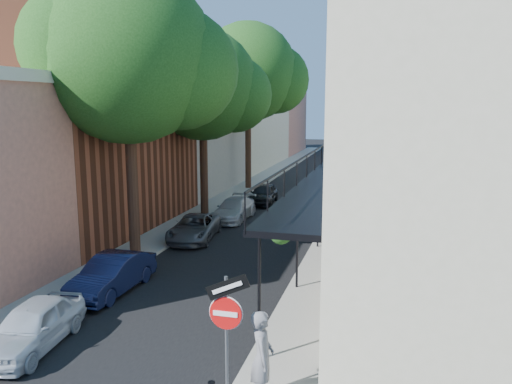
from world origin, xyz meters
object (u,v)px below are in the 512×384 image
Objects in this scene: parked_car_a at (32,326)px; oak_near at (140,60)px; oak_mid at (211,88)px; parked_car_e at (263,194)px; parked_car_b at (112,274)px; parked_car_c at (194,228)px; oak_far at (255,74)px; pedestrian at (262,358)px; sign_post at (226,319)px; parked_car_d at (234,209)px.

oak_near is at bearing 89.34° from parked_car_a.
parked_car_e is (2.02, 3.81, -6.43)m from oak_mid.
oak_mid is 7.74m from parked_car_e.
oak_mid is 13.64m from parked_car_b.
oak_near reaches higher than parked_car_c.
oak_far is at bearing 89.96° from oak_near.
parked_car_b is 1.03× the size of parked_car_e.
parked_car_e is (1.12, 19.76, 0.03)m from parked_car_a.
oak_near is 13.32m from pedestrian.
oak_near is 7.88m from parked_car_c.
oak_far is (0.06, 9.04, 1.20)m from oak_mid.
sign_post is 27.80m from oak_far.
parked_car_e is (1.03, 9.00, 0.07)m from parked_car_c.
parked_car_c is at bearing 82.78° from parked_car_a.
parked_car_b is 11.14m from parked_car_d.
parked_car_d is (1.49, -9.91, -7.68)m from oak_far.
parked_car_e is at bearing 102.21° from sign_post.
parked_car_c is (-5.58, 12.07, -1.48)m from sign_post.
pedestrian is (0.65, 0.33, -0.92)m from sign_post.
parked_car_c is (0.94, 2.78, -7.32)m from oak_near.
pedestrian is at bearing -51.30° from oak_near.
oak_mid is at bearing 151.90° from parked_car_d.
sign_post is 19.14m from oak_mid.
parked_car_d is (-5.02, 16.38, -1.46)m from sign_post.
oak_near is 8.01m from oak_mid.
parked_car_d is at bearing -81.43° from oak_far.
oak_far is at bearing 99.82° from parked_car_d.
parked_car_d is at bearing -29.35° from oak_mid.
pedestrian is (7.16, -25.96, -7.14)m from oak_far.
oak_far is at bearing 86.16° from parked_car_c.
parked_car_a reaches higher than parked_car_d.
parked_car_a is 0.87× the size of parked_car_c.
oak_mid is (-0.05, 7.97, -0.82)m from oak_near.
parked_car_e is at bearing 62.09° from oak_mid.
parked_car_a is at bearing -98.09° from parked_car_c.
parked_car_d is at bearing 74.95° from parked_car_c.
parked_car_a is 10.76m from parked_car_c.
pedestrian reaches higher than parked_car_c.
parked_car_d is 17.03m from pedestrian.
oak_near is 10.29m from parked_car_d.
parked_car_a is at bearing -91.27° from parked_car_d.
parked_car_e is (0.46, 4.69, 0.05)m from parked_car_d.
oak_far is at bearing 106.14° from parked_car_e.
parked_car_a is 0.93× the size of parked_car_b.
parked_car_e reaches higher than parked_car_b.
oak_mid is (-6.58, 17.26, 5.02)m from sign_post.
parked_car_d is at bearing 78.00° from oak_near.
parked_car_c is 1.10× the size of parked_car_e.
parked_car_a is (0.90, -15.95, -6.45)m from oak_mid.
parked_car_a is 0.96× the size of parked_car_e.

